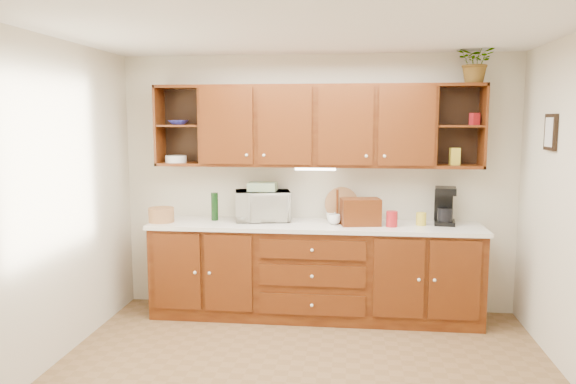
% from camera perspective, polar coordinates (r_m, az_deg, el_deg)
% --- Properties ---
extents(floor, '(4.00, 4.00, 0.00)m').
position_cam_1_polar(floor, '(4.43, 1.30, -18.82)').
color(floor, brown).
rests_on(floor, ground).
extents(ceiling, '(4.00, 4.00, 0.00)m').
position_cam_1_polar(ceiling, '(4.02, 1.41, 16.62)').
color(ceiling, white).
rests_on(ceiling, back_wall).
extents(back_wall, '(4.00, 0.00, 4.00)m').
position_cam_1_polar(back_wall, '(5.75, 2.93, 0.86)').
color(back_wall, beige).
rests_on(back_wall, floor).
extents(left_wall, '(0.00, 3.50, 3.50)m').
position_cam_1_polar(left_wall, '(4.65, -24.01, -1.35)').
color(left_wall, beige).
rests_on(left_wall, floor).
extents(base_cabinets, '(3.20, 0.60, 0.90)m').
position_cam_1_polar(base_cabinets, '(5.62, 2.68, -8.13)').
color(base_cabinets, '#391406').
rests_on(base_cabinets, floor).
extents(countertop, '(3.24, 0.64, 0.04)m').
position_cam_1_polar(countertop, '(5.50, 2.70, -3.44)').
color(countertop, white).
rests_on(countertop, base_cabinets).
extents(upper_cabinets, '(3.20, 0.33, 0.80)m').
position_cam_1_polar(upper_cabinets, '(5.55, 2.97, 6.75)').
color(upper_cabinets, '#391406').
rests_on(upper_cabinets, back_wall).
extents(undercabinet_light, '(0.40, 0.05, 0.02)m').
position_cam_1_polar(undercabinet_light, '(5.52, 2.80, 2.36)').
color(undercabinet_light, white).
rests_on(undercabinet_light, upper_cabinets).
extents(framed_picture, '(0.03, 0.24, 0.30)m').
position_cam_1_polar(framed_picture, '(5.12, 25.14, 5.53)').
color(framed_picture, black).
rests_on(framed_picture, right_wall).
extents(wicker_basket, '(0.28, 0.28, 0.14)m').
position_cam_1_polar(wicker_basket, '(5.72, -12.75, -2.28)').
color(wicker_basket, '#A67245').
rests_on(wicker_basket, countertop).
extents(microwave, '(0.61, 0.47, 0.30)m').
position_cam_1_polar(microwave, '(5.66, -2.61, -1.39)').
color(microwave, beige).
rests_on(microwave, countertop).
extents(towel_stack, '(0.28, 0.21, 0.08)m').
position_cam_1_polar(towel_stack, '(5.63, -2.62, 0.54)').
color(towel_stack, '#CBCC60').
rests_on(towel_stack, microwave).
extents(wine_bottle, '(0.09, 0.09, 0.28)m').
position_cam_1_polar(wine_bottle, '(5.71, -7.46, -1.47)').
color(wine_bottle, black).
rests_on(wine_bottle, countertop).
extents(woven_tray, '(0.35, 0.15, 0.34)m').
position_cam_1_polar(woven_tray, '(5.69, 5.46, -2.81)').
color(woven_tray, '#A67245').
rests_on(woven_tray, countertop).
extents(bread_box, '(0.40, 0.29, 0.26)m').
position_cam_1_polar(bread_box, '(5.45, 7.37, -2.01)').
color(bread_box, '#391406').
rests_on(bread_box, countertop).
extents(mug_tree, '(0.30, 0.30, 0.33)m').
position_cam_1_polar(mug_tree, '(5.56, 5.00, -2.61)').
color(mug_tree, '#391406').
rests_on(mug_tree, countertop).
extents(canister_red, '(0.11, 0.11, 0.15)m').
position_cam_1_polar(canister_red, '(5.43, 10.50, -2.71)').
color(canister_red, '#A2171C').
rests_on(canister_red, countertop).
extents(canister_white, '(0.09, 0.09, 0.17)m').
position_cam_1_polar(canister_white, '(5.51, 8.71, -2.42)').
color(canister_white, white).
rests_on(canister_white, countertop).
extents(canister_yellow, '(0.10, 0.10, 0.12)m').
position_cam_1_polar(canister_yellow, '(5.56, 13.37, -2.67)').
color(canister_yellow, gold).
rests_on(canister_yellow, countertop).
extents(coffee_maker, '(0.23, 0.28, 0.36)m').
position_cam_1_polar(coffee_maker, '(5.66, 15.63, -1.41)').
color(coffee_maker, black).
rests_on(coffee_maker, countertop).
extents(bowl_stack, '(0.21, 0.21, 0.05)m').
position_cam_1_polar(bowl_stack, '(5.77, -11.07, 6.95)').
color(bowl_stack, navy).
rests_on(bowl_stack, upper_cabinets).
extents(plate_stack, '(0.26, 0.26, 0.07)m').
position_cam_1_polar(plate_stack, '(5.82, -11.32, 3.32)').
color(plate_stack, white).
rests_on(plate_stack, upper_cabinets).
extents(pantry_box_yellow, '(0.10, 0.08, 0.16)m').
position_cam_1_polar(pantry_box_yellow, '(5.63, 16.58, 3.49)').
color(pantry_box_yellow, gold).
rests_on(pantry_box_yellow, upper_cabinets).
extents(pantry_box_red, '(0.10, 0.09, 0.11)m').
position_cam_1_polar(pantry_box_red, '(5.62, 18.43, 7.04)').
color(pantry_box_red, '#A2171C').
rests_on(pantry_box_red, upper_cabinets).
extents(potted_plant, '(0.44, 0.41, 0.40)m').
position_cam_1_polar(potted_plant, '(5.64, 18.62, 12.44)').
color(potted_plant, '#999999').
rests_on(potted_plant, upper_cabinets).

